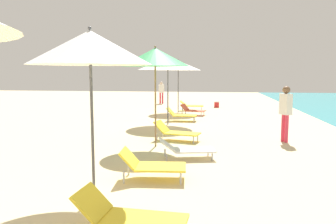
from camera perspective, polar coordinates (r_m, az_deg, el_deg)
The scene contains 14 objects.
umbrella_third at distance 5.76m, azimuth -13.16°, elevation 10.63°, with size 2.06×2.06×2.94m.
lounger_third_shoreside at distance 6.90m, azimuth -2.86°, elevation -8.93°, with size 1.37×0.77×0.63m.
lounger_third_inland at distance 4.72m, azimuth -6.79°, elevation -17.14°, with size 1.53×0.73×0.60m.
umbrella_fourth at distance 9.72m, azimuth -2.19°, elevation 9.34°, with size 1.98×1.98×2.94m.
lounger_fourth_shoreside at distance 10.74m, azimuth 1.36°, elevation -3.34°, with size 1.54×0.90×0.61m.
lounger_fourth_inland at distance 8.54m, azimuth 3.11°, elevation -6.24°, with size 1.50×0.90×0.52m.
umbrella_fifth at distance 13.91m, azimuth -0.02°, elevation 8.25°, with size 2.50×2.50×2.85m.
lounger_fifth_shoreside at distance 14.99m, azimuth 2.18°, elevation -0.39°, with size 1.34×0.65×0.62m.
umbrella_farthest at distance 18.14m, azimuth 1.76°, elevation 7.93°, with size 2.45×2.45×2.86m.
lounger_farthest_shoreside at distance 19.09m, azimuth 3.99°, elevation 1.17°, with size 1.34×0.66×0.57m.
lounger_farthest_inland at distance 17.06m, azimuth 4.19°, elevation 0.37°, with size 1.31×0.92×0.56m.
person_walking_near at distance 23.33m, azimuth -1.13°, elevation 3.70°, with size 0.41×0.33×1.53m.
person_walking_mid at distance 11.03m, azimuth 19.44°, elevation 0.66°, with size 0.36×0.42×1.76m.
cooler_box at distance 21.08m, azimuth 8.30°, elevation 1.34°, with size 0.31×0.44×0.40m.
Camera 1 is at (1.63, 2.94, 2.19)m, focal length 35.71 mm.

